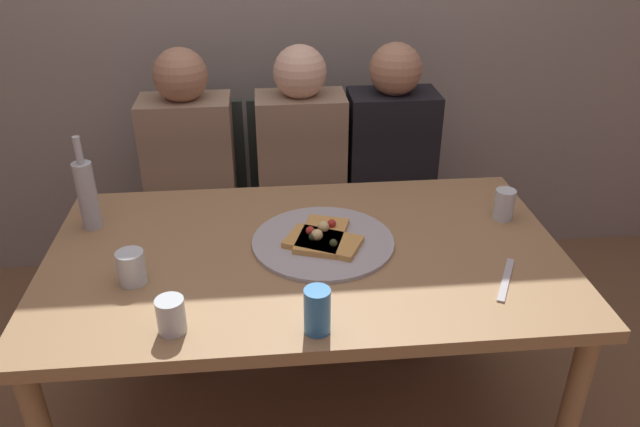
# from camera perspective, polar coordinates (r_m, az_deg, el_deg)

# --- Properties ---
(ground_plane) EXTENTS (8.00, 8.00, 0.00)m
(ground_plane) POSITION_cam_1_polar(r_m,az_deg,el_deg) (2.33, -1.11, -19.09)
(ground_plane) COLOR brown
(dining_table) EXTENTS (1.55, 0.90, 0.74)m
(dining_table) POSITION_cam_1_polar(r_m,az_deg,el_deg) (1.89, -1.29, -5.44)
(dining_table) COLOR #99754C
(dining_table) RESTS_ON ground_plane
(pizza_tray) EXTENTS (0.44, 0.44, 0.01)m
(pizza_tray) POSITION_cam_1_polar(r_m,az_deg,el_deg) (1.88, 0.29, -2.62)
(pizza_tray) COLOR #ADADB2
(pizza_tray) RESTS_ON dining_table
(pizza_slice_last) EXTENTS (0.26, 0.22, 0.05)m
(pizza_slice_last) POSITION_cam_1_polar(r_m,az_deg,el_deg) (1.85, 0.23, -2.56)
(pizza_slice_last) COLOR tan
(pizza_slice_last) RESTS_ON pizza_tray
(pizza_slice_extra) EXTENTS (0.19, 0.25, 0.05)m
(pizza_slice_extra) POSITION_cam_1_polar(r_m,az_deg,el_deg) (1.89, 0.20, -1.97)
(pizza_slice_extra) COLOR tan
(pizza_slice_extra) RESTS_ON pizza_tray
(wine_bottle) EXTENTS (0.06, 0.06, 0.31)m
(wine_bottle) POSITION_cam_1_polar(r_m,az_deg,el_deg) (2.05, -20.80, 1.74)
(wine_bottle) COLOR #B2BCC1
(wine_bottle) RESTS_ON dining_table
(tumbler_near) EXTENTS (0.07, 0.07, 0.10)m
(tumbler_near) POSITION_cam_1_polar(r_m,az_deg,el_deg) (2.09, 16.71, 0.81)
(tumbler_near) COLOR silver
(tumbler_near) RESTS_ON dining_table
(tumbler_far) EXTENTS (0.08, 0.08, 0.10)m
(tumbler_far) POSITION_cam_1_polar(r_m,az_deg,el_deg) (1.77, -17.08, -4.81)
(tumbler_far) COLOR silver
(tumbler_far) RESTS_ON dining_table
(wine_glass) EXTENTS (0.07, 0.07, 0.09)m
(wine_glass) POSITION_cam_1_polar(r_m,az_deg,el_deg) (1.56, -13.65, -9.18)
(wine_glass) COLOR silver
(wine_glass) RESTS_ON dining_table
(soda_can) EXTENTS (0.07, 0.07, 0.12)m
(soda_can) POSITION_cam_1_polar(r_m,az_deg,el_deg) (1.51, -0.28, -9.01)
(soda_can) COLOR #337AC1
(soda_can) RESTS_ON dining_table
(table_knife) EXTENTS (0.12, 0.20, 0.01)m
(table_knife) POSITION_cam_1_polar(r_m,az_deg,el_deg) (1.80, 16.86, -5.88)
(table_knife) COLOR #B7B7BC
(table_knife) RESTS_ON dining_table
(chair_left) EXTENTS (0.44, 0.44, 0.90)m
(chair_left) POSITION_cam_1_polar(r_m,az_deg,el_deg) (2.72, -11.47, 1.58)
(chair_left) COLOR #2D3833
(chair_left) RESTS_ON ground_plane
(chair_middle) EXTENTS (0.44, 0.44, 0.90)m
(chair_middle) POSITION_cam_1_polar(r_m,az_deg,el_deg) (2.71, -1.78, 2.03)
(chair_middle) COLOR #2D3833
(chair_middle) RESTS_ON ground_plane
(chair_right) EXTENTS (0.44, 0.44, 0.90)m
(chair_right) POSITION_cam_1_polar(r_m,az_deg,el_deg) (2.75, 6.10, 2.36)
(chair_right) COLOR #2D3833
(chair_right) RESTS_ON ground_plane
(guest_in_sweater) EXTENTS (0.36, 0.56, 1.17)m
(guest_in_sweater) POSITION_cam_1_polar(r_m,az_deg,el_deg) (2.53, -12.02, 2.61)
(guest_in_sweater) COLOR #937A60
(guest_in_sweater) RESTS_ON ground_plane
(guest_in_beanie) EXTENTS (0.36, 0.56, 1.17)m
(guest_in_beanie) POSITION_cam_1_polar(r_m,az_deg,el_deg) (2.51, -1.58, 3.10)
(guest_in_beanie) COLOR #937A60
(guest_in_beanie) RESTS_ON ground_plane
(guest_by_wall) EXTENTS (0.36, 0.56, 1.17)m
(guest_by_wall) POSITION_cam_1_polar(r_m,az_deg,el_deg) (2.56, 6.88, 3.43)
(guest_by_wall) COLOR black
(guest_by_wall) RESTS_ON ground_plane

